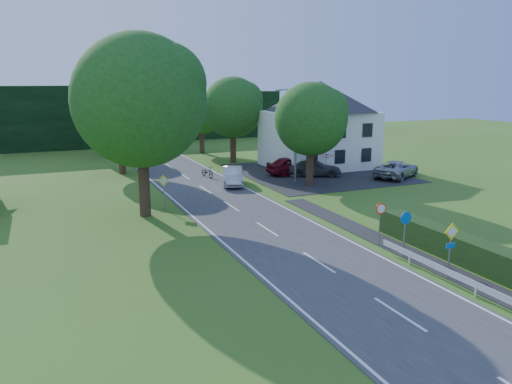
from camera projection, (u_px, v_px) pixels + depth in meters
name	position (u px, v px, depth m)	size (l,w,h in m)	color
road	(254.00, 221.00, 31.38)	(7.00, 80.00, 0.04)	#353538
parking_pad	(316.00, 173.00, 47.67)	(14.00, 16.00, 0.04)	black
line_edge_left	(204.00, 226.00, 30.12)	(0.12, 80.00, 0.01)	white
line_edge_right	(299.00, 215.00, 32.64)	(0.12, 80.00, 0.01)	white
line_centre	(254.00, 220.00, 31.38)	(0.12, 80.00, 0.01)	white
tree_main	(141.00, 127.00, 31.37)	(9.40, 9.40, 11.64)	#1B4A16
tree_left_far	(120.00, 128.00, 46.42)	(7.00, 7.00, 8.58)	#1B4A16
tree_right_far	(233.00, 120.00, 52.81)	(7.40, 7.40, 9.09)	#1B4A16
tree_left_back	(109.00, 121.00, 57.42)	(6.60, 6.60, 8.07)	#1B4A16
tree_right_back	(201.00, 122.00, 59.75)	(6.20, 6.20, 7.56)	#1B4A16
tree_right_mid	(311.00, 135.00, 40.91)	(7.00, 7.00, 8.58)	#1B4A16
treeline_right	(182.00, 115.00, 74.92)	(30.00, 5.00, 7.00)	black
house_white	(319.00, 124.00, 50.18)	(10.60, 8.40, 8.60)	white
streetlight	(295.00, 131.00, 42.49)	(2.03, 0.18, 8.00)	gray
sign_priority_right	(451.00, 240.00, 21.90)	(0.78, 0.09, 2.59)	gray
sign_roundabout	(405.00, 225.00, 24.61)	(0.64, 0.08, 2.37)	gray
sign_speed_limit	(380.00, 214.00, 26.37)	(0.64, 0.11, 2.37)	gray
sign_priority_left	(164.00, 185.00, 33.73)	(0.78, 0.09, 2.44)	gray
moving_car	(233.00, 176.00, 41.95)	(1.62, 4.64, 1.53)	#B5B4B9
motorcycle	(207.00, 172.00, 45.34)	(0.68, 1.94, 1.02)	black
parked_car_red	(293.00, 165.00, 46.55)	(2.04, 5.06, 1.72)	maroon
parked_car_grey	(314.00, 168.00, 46.00)	(2.04, 5.01, 1.45)	#454449
parked_car_silver_b	(397.00, 169.00, 45.16)	(2.55, 5.52, 1.53)	#A2A3A8
parasol	(327.00, 164.00, 46.27)	(2.27, 2.31, 2.08)	red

